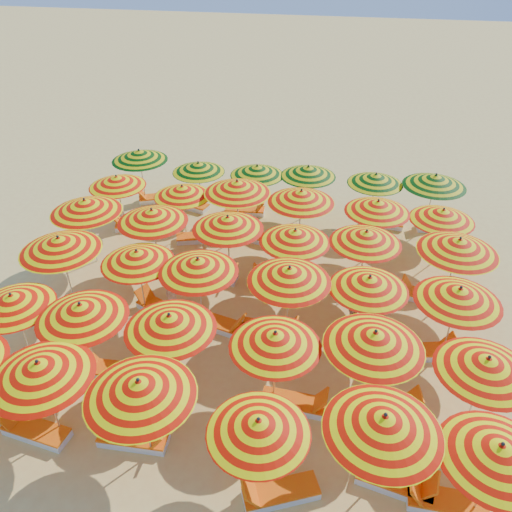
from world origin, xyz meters
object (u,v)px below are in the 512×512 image
at_px(umbrella_1, 40,370).
at_px(umbrella_22, 366,237).
at_px(umbrella_18, 85,206).
at_px(lounger_3, 279,493).
at_px(umbrella_3, 258,426).
at_px(beachgoer_a, 172,296).
at_px(umbrella_34, 376,179).
at_px(lounger_9, 160,309).
at_px(umbrella_20, 228,223).
at_px(umbrella_26, 237,187).
at_px(lounger_19, 199,237).
at_px(umbrella_25, 182,191).
at_px(umbrella_35, 435,181).
at_px(umbrella_10, 375,339).
at_px(umbrella_21, 295,236).
at_px(umbrella_31, 198,167).
at_px(lounger_13, 426,352).
at_px(umbrella_2, 139,388).
at_px(lounger_5, 445,502).
at_px(lounger_24, 384,222).
at_px(umbrella_24, 117,181).
at_px(umbrella_5, 499,452).
at_px(beachgoer_b, 351,297).
at_px(lounger_20, 252,236).
at_px(umbrella_29, 443,215).
at_px(lounger_6, 112,370).
at_px(lounger_15, 214,276).
at_px(lounger_2, 135,438).
at_px(umbrella_7, 81,311).
at_px(umbrella_8, 170,322).
at_px(lounger_8, 387,406).
at_px(lounger_22, 189,204).
at_px(lounger_1, 35,430).
at_px(umbrella_4, 384,423).
at_px(umbrella_19, 152,216).
at_px(lounger_7, 295,403).
at_px(umbrella_28, 378,206).
at_px(lounger_17, 425,296).
at_px(umbrella_12, 59,244).
at_px(umbrella_23, 459,246).
at_px(umbrella_17, 459,295).
at_px(lounger_16, 276,281).
at_px(umbrella_32, 257,170).
at_px(lounger_4, 397,483).
at_px(umbrella_30, 139,155).
at_px(umbrella_27, 301,197).
at_px(umbrella_16, 369,283).
at_px(lounger_14, 147,264).
at_px(lounger_23, 246,210).
at_px(lounger_25, 437,227).

bearing_deg(umbrella_1, umbrella_22, 45.42).
distance_m(umbrella_18, lounger_3, 11.53).
xyz_separation_m(umbrella_3, beachgoer_a, (-3.82, 5.29, -1.31)).
height_order(umbrella_34, lounger_9, umbrella_34).
xyz_separation_m(umbrella_20, umbrella_22, (4.57, 0.09, -0.07)).
relative_size(umbrella_26, lounger_19, 1.67).
xyz_separation_m(umbrella_25, umbrella_35, (9.50, 2.35, 0.22)).
height_order(umbrella_10, umbrella_21, umbrella_10).
distance_m(umbrella_31, lounger_13, 11.69).
height_order(umbrella_2, lounger_19, umbrella_2).
bearing_deg(lounger_5, umbrella_26, -54.74).
bearing_deg(lounger_24, umbrella_24, -160.85).
height_order(umbrella_5, beachgoer_b, umbrella_5).
xyz_separation_m(lounger_13, lounger_20, (-6.33, 5.34, 0.00)).
xyz_separation_m(umbrella_29, lounger_24, (-1.70, 2.58, -1.97)).
distance_m(umbrella_21, lounger_6, 6.92).
height_order(lounger_5, lounger_15, same).
distance_m(umbrella_20, lounger_2, 7.44).
xyz_separation_m(umbrella_7, umbrella_8, (2.40, 0.06, -0.03)).
height_order(umbrella_18, lounger_8, umbrella_18).
relative_size(lounger_22, beachgoer_a, 1.20).
bearing_deg(lounger_1, umbrella_4, -171.39).
xyz_separation_m(umbrella_19, lounger_7, (5.69, -5.22, -2.12)).
xyz_separation_m(umbrella_1, lounger_8, (8.03, 2.29, -2.12)).
relative_size(umbrella_5, lounger_13, 1.63).
height_order(umbrella_35, lounger_1, umbrella_35).
height_order(umbrella_7, umbrella_19, umbrella_19).
bearing_deg(umbrella_28, umbrella_5, -76.89).
bearing_deg(umbrella_24, lounger_17, -12.09).
xyz_separation_m(umbrella_12, umbrella_23, (12.15, 2.33, -0.02)).
bearing_deg(lounger_19, lounger_7, -74.16).
height_order(umbrella_17, umbrella_25, umbrella_17).
relative_size(umbrella_4, lounger_16, 1.48).
relative_size(umbrella_28, umbrella_32, 0.89).
height_order(umbrella_12, umbrella_32, umbrella_12).
bearing_deg(umbrella_4, umbrella_29, 76.89).
xyz_separation_m(lounger_4, lounger_6, (-7.77, 1.94, 0.00)).
height_order(umbrella_30, lounger_16, umbrella_30).
relative_size(umbrella_22, umbrella_27, 0.90).
height_order(umbrella_19, umbrella_35, umbrella_35).
relative_size(lounger_1, beachgoer_b, 1.18).
bearing_deg(umbrella_16, lounger_24, 83.54).
xyz_separation_m(lounger_9, lounger_19, (0.02, 4.49, 0.00)).
xyz_separation_m(umbrella_2, lounger_14, (-2.99, 7.33, -2.18)).
distance_m(umbrella_3, umbrella_29, 10.88).
xyz_separation_m(lounger_3, beachgoer_b, (1.27, 6.49, 0.61)).
relative_size(lounger_2, lounger_23, 0.99).
height_order(lounger_1, lounger_14, same).
bearing_deg(lounger_6, lounger_3, 150.48).
xyz_separation_m(lounger_8, lounger_25, (2.23, 9.73, 0.00)).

